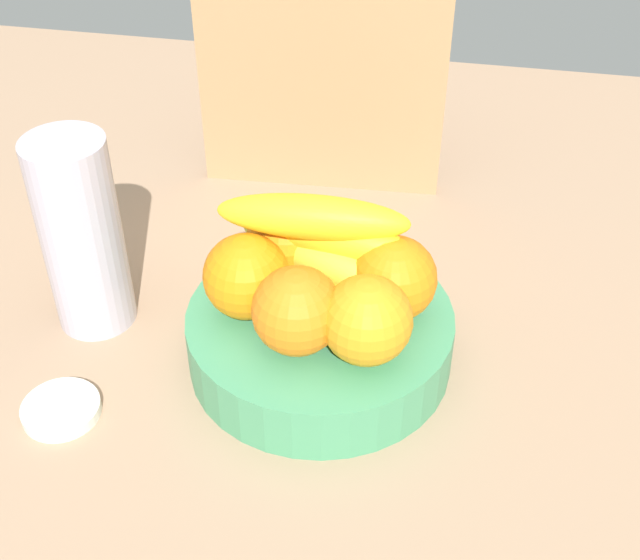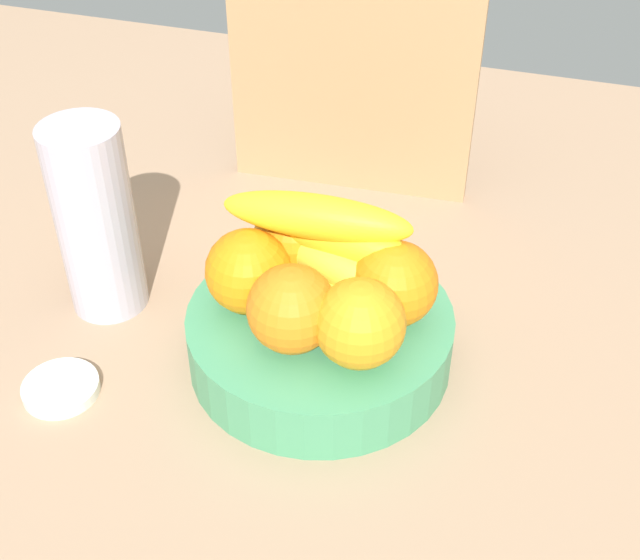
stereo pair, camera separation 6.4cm
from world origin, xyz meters
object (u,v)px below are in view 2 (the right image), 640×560
(orange_back_left, at_px, (358,246))
(banana_bunch, at_px, (323,246))
(orange_front_left, at_px, (292,309))
(orange_top_stack, at_px, (248,271))
(thermos_tumbler, at_px, (96,221))
(orange_front_right, at_px, (360,323))
(orange_center, at_px, (394,284))
(cutting_board, at_px, (353,43))
(jar_lid, at_px, (61,388))
(orange_back_right, at_px, (294,239))
(fruit_bowl, at_px, (320,337))

(orange_back_left, distance_m, banana_bunch, 0.04)
(orange_front_left, relative_size, orange_top_stack, 1.00)
(orange_top_stack, distance_m, thermos_tumbler, 0.16)
(orange_front_left, relative_size, thermos_tumbler, 0.39)
(orange_top_stack, bearing_deg, orange_front_right, -18.41)
(orange_center, relative_size, cutting_board, 0.21)
(thermos_tumbler, distance_m, jar_lid, 0.16)
(orange_back_left, bearing_deg, jar_lid, -143.23)
(orange_back_right, bearing_deg, orange_top_stack, -111.91)
(orange_back_right, height_order, banana_bunch, banana_bunch)
(orange_back_left, height_order, jar_lid, orange_back_left)
(orange_front_right, xyz_separation_m, thermos_tumbler, (-0.28, 0.06, 0.01))
(orange_front_right, relative_size, thermos_tumbler, 0.39)
(orange_front_right, xyz_separation_m, orange_back_left, (-0.03, 0.10, 0.00))
(fruit_bowl, relative_size, jar_lid, 3.54)
(orange_front_right, xyz_separation_m, orange_center, (0.01, 0.06, 0.00))
(orange_back_left, distance_m, cutting_board, 0.27)
(cutting_board, height_order, jar_lid, cutting_board)
(orange_back_left, xyz_separation_m, cutting_board, (-0.07, 0.24, 0.09))
(orange_back_right, distance_m, thermos_tumbler, 0.19)
(orange_center, distance_m, banana_bunch, 0.07)
(banana_bunch, height_order, thermos_tumbler, thermos_tumbler)
(orange_back_left, relative_size, jar_lid, 1.13)
(orange_center, xyz_separation_m, jar_lid, (-0.27, -0.13, -0.09))
(orange_top_stack, bearing_deg, thermos_tumbler, 171.82)
(orange_front_right, distance_m, cutting_board, 0.37)
(orange_front_right, bearing_deg, orange_front_left, 179.27)
(orange_back_left, relative_size, thermos_tumbler, 0.39)
(orange_front_right, height_order, orange_center, same)
(banana_bunch, relative_size, thermos_tumbler, 0.93)
(orange_front_right, distance_m, thermos_tumbler, 0.28)
(orange_front_right, relative_size, orange_top_stack, 1.00)
(orange_front_right, bearing_deg, orange_back_right, 132.89)
(orange_front_left, distance_m, thermos_tumbler, 0.22)
(orange_top_stack, height_order, thermos_tumbler, thermos_tumbler)
(fruit_bowl, bearing_deg, thermos_tumbler, 175.52)
(orange_center, bearing_deg, orange_back_left, 135.58)
(orange_top_stack, bearing_deg, banana_bunch, 33.08)
(orange_front_right, bearing_deg, orange_center, 75.74)
(orange_top_stack, bearing_deg, orange_back_right, 68.09)
(jar_lid, bearing_deg, cutting_board, 69.67)
(cutting_board, bearing_deg, orange_center, -70.44)
(jar_lid, bearing_deg, orange_front_right, 14.71)
(fruit_bowl, relative_size, orange_top_stack, 3.14)
(cutting_board, xyz_separation_m, thermos_tumbler, (-0.17, -0.28, -0.08))
(fruit_bowl, bearing_deg, orange_center, 14.16)
(orange_front_right, height_order, orange_back_right, same)
(orange_front_left, height_order, orange_front_right, same)
(orange_back_left, bearing_deg, thermos_tumbler, -170.39)
(orange_front_left, xyz_separation_m, thermos_tumbler, (-0.22, 0.06, 0.01))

